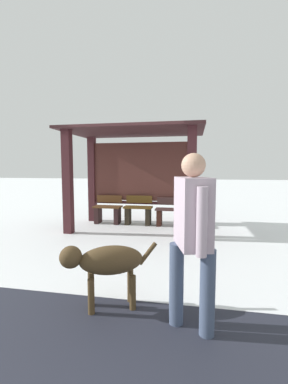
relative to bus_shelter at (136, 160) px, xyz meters
The scene contains 7 objects.
ground_plane 1.75m from the bus_shelter, 90.00° to the right, with size 60.00×60.00×0.00m, color white.
bus_shelter is the anchor object (origin of this frame).
bench_left_inside 1.67m from the bus_shelter, 164.62° to the left, with size 0.77×0.40×0.77m.
bench_center_inside 1.42m from the bus_shelter, 90.00° to the left, with size 0.77×0.35×0.78m.
bench_right_inside 1.68m from the bus_shelter, 15.43° to the left, with size 0.77×0.37×0.74m.
person_walking 4.48m from the bus_shelter, 70.76° to the right, with size 0.46×0.65×1.67m.
dog 4.19m from the bus_shelter, 82.29° to the right, with size 1.00×0.54×0.72m.
Camera 1 is at (1.46, -6.33, 1.53)m, focal length 24.15 mm.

